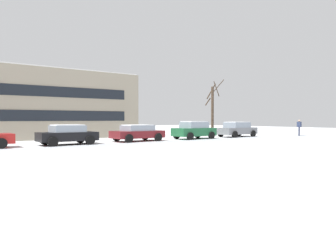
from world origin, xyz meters
name	(u,v)px	position (x,y,z in m)	size (l,w,h in m)	color
ground_plane	(16,169)	(0.00, 0.00, 0.00)	(120.00, 120.00, 0.00)	white
road_surface	(1,158)	(0.00, 3.71, 0.00)	(80.00, 9.42, 0.00)	#B7BCC4
parked_car_black	(68,134)	(4.77, 9.45, 0.71)	(3.92, 2.12, 1.38)	black
parked_car_maroon	(137,133)	(10.34, 9.60, 0.68)	(4.16, 2.25, 1.32)	maroon
parked_car_green	(194,130)	(15.91, 9.28, 0.78)	(3.94, 2.14, 1.56)	#1E6038
parked_car_gray	(237,129)	(21.48, 9.32, 0.75)	(4.28, 2.11, 1.49)	slate
pedestrian_crossing	(299,126)	(28.35, 6.91, 0.99)	(0.55, 0.43, 1.69)	#2D334C
tree_far_right	(212,109)	(20.11, 11.38, 2.80)	(1.56, 1.63, 5.75)	#423326
building_far_left	(45,105)	(5.76, 19.59, 3.11)	(15.84, 8.70, 6.22)	#9E937F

